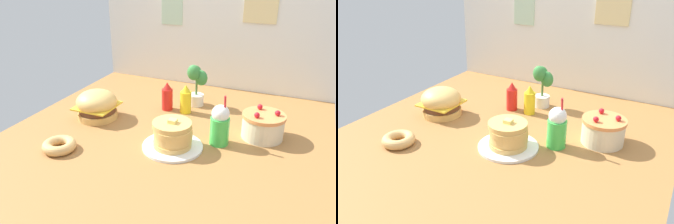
{
  "view_description": "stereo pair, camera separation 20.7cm",
  "coord_description": "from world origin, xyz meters",
  "views": [
    {
      "loc": [
        0.77,
        -1.68,
        1.03
      ],
      "look_at": [
        0.03,
        0.06,
        0.18
      ],
      "focal_mm": 36.86,
      "sensor_mm": 36.0,
      "label": 1
    },
    {
      "loc": [
        0.96,
        -1.59,
        1.03
      ],
      "look_at": [
        0.03,
        0.06,
        0.18
      ],
      "focal_mm": 36.86,
      "sensor_mm": 36.0,
      "label": 2
    }
  ],
  "objects": [
    {
      "name": "ground_plane",
      "position": [
        0.0,
        0.0,
        -0.01
      ],
      "size": [
        1.98,
        2.2,
        0.02
      ],
      "primitive_type": "cube",
      "color": "#9E6B38"
    },
    {
      "name": "back_wall",
      "position": [
        0.0,
        1.09,
        0.53
      ],
      "size": [
        1.98,
        0.04,
        1.06
      ],
      "color": "silver",
      "rests_on": "ground_plane"
    },
    {
      "name": "burger",
      "position": [
        -0.54,
        0.14,
        0.1
      ],
      "size": [
        0.28,
        0.28,
        0.2
      ],
      "color": "#DBA859",
      "rests_on": "ground_plane"
    },
    {
      "name": "pancake_stack",
      "position": [
        0.1,
        -0.04,
        0.07
      ],
      "size": [
        0.36,
        0.36,
        0.18
      ],
      "color": "white",
      "rests_on": "ground_plane"
    },
    {
      "name": "layer_cake",
      "position": [
        0.56,
        0.3,
        0.08
      ],
      "size": [
        0.26,
        0.26,
        0.19
      ],
      "color": "beige",
      "rests_on": "ground_plane"
    },
    {
      "name": "ketchup_bottle",
      "position": [
        -0.15,
        0.46,
        0.1
      ],
      "size": [
        0.08,
        0.08,
        0.21
      ],
      "color": "red",
      "rests_on": "ground_plane"
    },
    {
      "name": "mustard_bottle",
      "position": [
        -0.01,
        0.46,
        0.1
      ],
      "size": [
        0.08,
        0.08,
        0.21
      ],
      "color": "yellow",
      "rests_on": "ground_plane"
    },
    {
      "name": "cream_soda_cup",
      "position": [
        0.34,
        0.12,
        0.12
      ],
      "size": [
        0.12,
        0.12,
        0.32
      ],
      "color": "green",
      "rests_on": "ground_plane"
    },
    {
      "name": "donut_pink_glaze",
      "position": [
        -0.5,
        -0.33,
        0.03
      ],
      "size": [
        0.2,
        0.2,
        0.06
      ],
      "color": "tan",
      "rests_on": "ground_plane"
    },
    {
      "name": "potted_plant",
      "position": [
        0.02,
        0.62,
        0.17
      ],
      "size": [
        0.15,
        0.13,
        0.32
      ],
      "color": "white",
      "rests_on": "ground_plane"
    }
  ]
}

